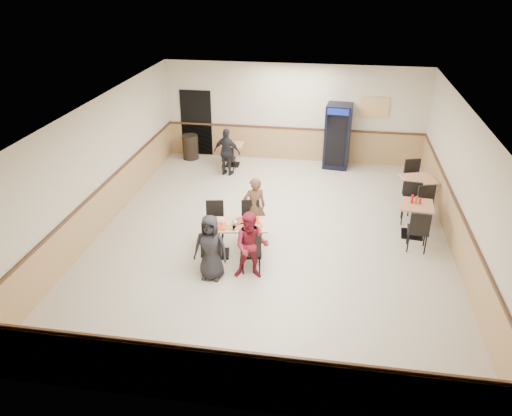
% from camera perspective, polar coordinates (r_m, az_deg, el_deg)
% --- Properties ---
extents(ground, '(10.00, 10.00, 0.00)m').
position_cam_1_polar(ground, '(11.57, 1.85, -3.20)').
color(ground, beige).
rests_on(ground, ground).
extents(room_shell, '(10.00, 10.00, 10.00)m').
position_cam_1_polar(room_shell, '(13.55, 10.77, 3.70)').
color(room_shell, silver).
rests_on(room_shell, ground).
extents(main_table, '(1.50, 0.94, 0.75)m').
position_cam_1_polar(main_table, '(10.63, -2.49, -3.02)').
color(main_table, black).
rests_on(main_table, ground).
extents(main_chairs, '(1.51, 1.83, 0.95)m').
position_cam_1_polar(main_chairs, '(10.64, -2.75, -3.14)').
color(main_chairs, black).
rests_on(main_chairs, ground).
extents(diner_woman_left, '(0.69, 0.47, 1.38)m').
position_cam_1_polar(diner_woman_left, '(9.82, -5.21, -4.52)').
color(diner_woman_left, black).
rests_on(diner_woman_left, ground).
extents(diner_woman_right, '(0.75, 0.61, 1.43)m').
position_cam_1_polar(diner_woman_right, '(9.78, -0.54, -4.35)').
color(diner_woman_right, maroon).
rests_on(diner_woman_right, ground).
extents(diner_man_opposite, '(0.61, 0.51, 1.44)m').
position_cam_1_polar(diner_man_opposite, '(11.27, -0.16, 0.11)').
color(diner_man_opposite, brown).
rests_on(diner_man_opposite, ground).
extents(lone_diner, '(0.87, 0.50, 1.40)m').
position_cam_1_polar(lone_diner, '(14.62, -3.33, 6.38)').
color(lone_diner, black).
rests_on(lone_diner, ground).
extents(tabletop_clutter, '(1.24, 0.77, 0.12)m').
position_cam_1_polar(tabletop_clutter, '(10.45, -2.45, -1.87)').
color(tabletop_clutter, red).
rests_on(tabletop_clutter, main_table).
extents(side_table_near, '(0.81, 0.81, 0.79)m').
position_cam_1_polar(side_table_near, '(11.91, 17.68, -0.74)').
color(side_table_near, black).
rests_on(side_table_near, ground).
extents(side_table_near_chair_south, '(0.51, 0.51, 1.00)m').
position_cam_1_polar(side_table_near_chair_south, '(11.36, 18.05, -2.31)').
color(side_table_near_chair_south, black).
rests_on(side_table_near_chair_south, ground).
extents(side_table_near_chair_north, '(0.51, 0.51, 1.00)m').
position_cam_1_polar(side_table_near_chair_north, '(12.48, 17.32, 0.48)').
color(side_table_near_chair_north, black).
rests_on(side_table_near_chair_north, ground).
extents(side_table_far, '(0.95, 0.95, 0.81)m').
position_cam_1_polar(side_table_far, '(13.28, 17.97, 2.16)').
color(side_table_far, black).
rests_on(side_table_far, ground).
extents(side_table_far_chair_south, '(0.59, 0.59, 1.03)m').
position_cam_1_polar(side_table_far_chair_south, '(12.71, 18.31, 0.86)').
color(side_table_far_chair_south, black).
rests_on(side_table_far_chair_south, ground).
extents(side_table_far_chair_north, '(0.59, 0.59, 1.03)m').
position_cam_1_polar(side_table_far_chair_north, '(13.88, 17.62, 3.16)').
color(side_table_far_chair_north, black).
rests_on(side_table_far_chair_north, ground).
extents(condiment_caddy, '(0.23, 0.06, 0.20)m').
position_cam_1_polar(condiment_caddy, '(11.80, 17.74, 0.90)').
color(condiment_caddy, red).
rests_on(condiment_caddy, side_table_near).
extents(back_table, '(0.66, 0.66, 0.68)m').
position_cam_1_polar(back_table, '(15.41, -2.71, 6.49)').
color(back_table, black).
rests_on(back_table, ground).
extents(back_table_chair_lone, '(0.42, 0.42, 0.86)m').
position_cam_1_polar(back_table_chair_lone, '(14.92, -3.12, 5.70)').
color(back_table_chair_lone, black).
rests_on(back_table_chair_lone, ground).
extents(pepsi_cooler, '(0.80, 0.81, 1.94)m').
position_cam_1_polar(pepsi_cooler, '(15.32, 9.29, 8.10)').
color(pepsi_cooler, black).
rests_on(pepsi_cooler, ground).
extents(trash_bin, '(0.49, 0.49, 0.78)m').
position_cam_1_polar(trash_bin, '(16.09, -7.50, 6.94)').
color(trash_bin, black).
rests_on(trash_bin, ground).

